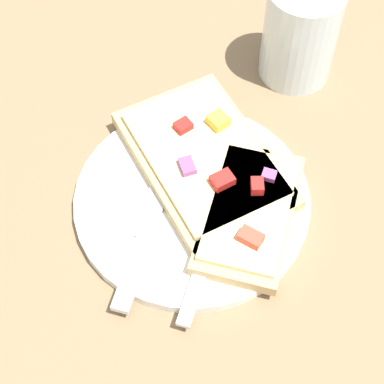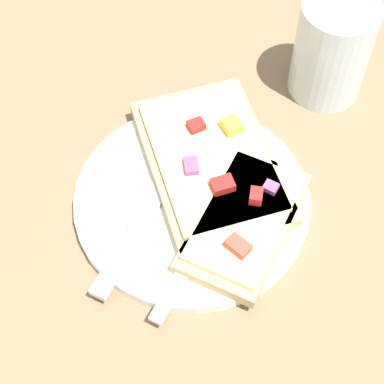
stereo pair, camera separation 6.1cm
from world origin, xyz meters
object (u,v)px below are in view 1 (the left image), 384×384
at_px(drinking_glass, 304,35).
at_px(plate, 192,201).
at_px(pizza_slice_main, 204,158).
at_px(pizza_slice_corner, 249,212).
at_px(fork, 220,211).
at_px(knife, 144,231).

bearing_deg(drinking_glass, plate, -1.24).
relative_size(pizza_slice_main, pizza_slice_corner, 1.34).
distance_m(fork, pizza_slice_main, 0.06).
bearing_deg(plate, knife, -16.59).
bearing_deg(plate, fork, 90.41).
bearing_deg(fork, drinking_glass, -8.56).
distance_m(plate, drinking_glass, 0.22).
bearing_deg(pizza_slice_corner, pizza_slice_main, -131.11).
xyz_separation_m(knife, drinking_glass, (-0.27, 0.02, 0.04)).
xyz_separation_m(pizza_slice_main, pizza_slice_corner, (0.03, 0.07, 0.00)).
bearing_deg(drinking_glass, knife, -4.54).
distance_m(plate, knife, 0.06).
bearing_deg(fork, pizza_slice_main, 31.44).
height_order(plate, fork, fork).
bearing_deg(knife, drinking_glass, -21.55).
distance_m(knife, drinking_glass, 0.27).
bearing_deg(drinking_glass, fork, 7.28).
relative_size(plate, pizza_slice_corner, 1.41).
height_order(plate, drinking_glass, drinking_glass).
relative_size(plate, pizza_slice_main, 1.05).
height_order(pizza_slice_main, drinking_glass, drinking_glass).
height_order(knife, pizza_slice_corner, pizza_slice_corner).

